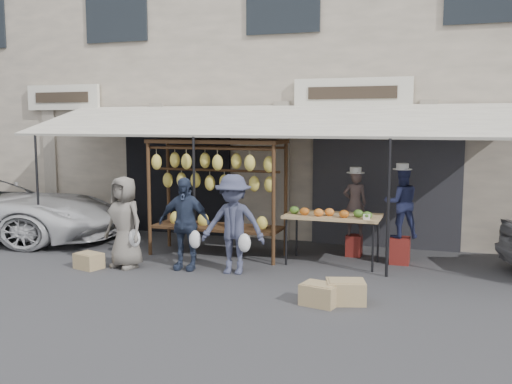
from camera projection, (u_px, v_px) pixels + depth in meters
ground_plane at (221, 281)px, 9.22m from camera, size 90.00×90.00×0.00m
shophouse at (314, 80)px, 14.88m from camera, size 24.00×6.15×7.30m
awning at (265, 121)px, 11.04m from camera, size 10.00×2.35×2.92m
banana_rack at (216, 175)px, 10.81m from camera, size 2.60×0.90×2.24m
produce_table at (332, 217)px, 10.24m from camera, size 1.70×0.90×1.04m
vendor_left at (355, 203)px, 10.84m from camera, size 0.51×0.40×1.23m
vendor_right at (401, 203)px, 10.25m from camera, size 0.74×0.66×1.27m
customer_left at (125, 222)px, 10.02m from camera, size 0.89×0.70×1.62m
customer_mid at (184, 223)px, 9.92m from camera, size 0.97×0.45×1.62m
customer_right at (233, 224)px, 9.63m from camera, size 1.15×0.73×1.69m
stool_left at (354, 246)px, 10.94m from camera, size 0.35×0.35×0.41m
stool_right at (400, 250)px, 10.35m from camera, size 0.43×0.43×0.48m
crate_near_a at (320, 294)px, 8.03m from camera, size 0.57×0.48×0.30m
crate_near_b at (346, 292)px, 8.11m from camera, size 0.63×0.55×0.32m
crate_far at (89, 261)px, 10.02m from camera, size 0.53×0.45×0.27m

